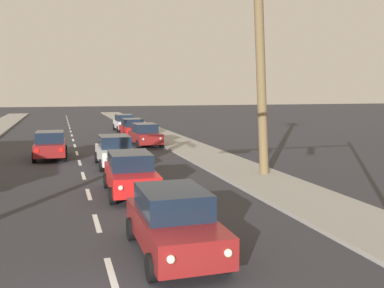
{
  "coord_description": "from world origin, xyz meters",
  "views": [
    {
      "loc": [
        -1.0,
        -7.44,
        4.16
      ],
      "look_at": [
        3.6,
        8.0,
        2.2
      ],
      "focal_mm": 41.53,
      "sensor_mm": 36.0,
      "label": 1
    }
  ],
  "objects_px": {
    "sedan_oncoming_far": "(50,145)",
    "sedan_parked_mid_kerb": "(145,135)",
    "palm_right_second": "(260,40)",
    "sedan_third_in_queue": "(130,173)",
    "sedan_fifth_in_queue": "(115,151)",
    "traffic_signal_mast": "(315,17)",
    "sedan_parked_nearest_kerb": "(132,128)",
    "sedan_parked_far_kerb": "(124,123)",
    "sedan_lead_at_stop_bar": "(174,222)"
  },
  "relations": [
    {
      "from": "sedan_third_in_queue",
      "to": "sedan_parked_mid_kerb",
      "type": "distance_m",
      "value": 15.53
    },
    {
      "from": "traffic_signal_mast",
      "to": "sedan_parked_far_kerb",
      "type": "relative_size",
      "value": 2.3
    },
    {
      "from": "sedan_oncoming_far",
      "to": "palm_right_second",
      "type": "height_order",
      "value": "palm_right_second"
    },
    {
      "from": "sedan_third_in_queue",
      "to": "palm_right_second",
      "type": "xyz_separation_m",
      "value": [
        6.43,
        1.82,
        5.61
      ]
    },
    {
      "from": "sedan_lead_at_stop_bar",
      "to": "sedan_parked_mid_kerb",
      "type": "height_order",
      "value": "same"
    },
    {
      "from": "sedan_lead_at_stop_bar",
      "to": "sedan_parked_far_kerb",
      "type": "xyz_separation_m",
      "value": [
        3.64,
        34.83,
        0.0
      ]
    },
    {
      "from": "sedan_fifth_in_queue",
      "to": "sedan_parked_far_kerb",
      "type": "height_order",
      "value": "same"
    },
    {
      "from": "sedan_oncoming_far",
      "to": "sedan_fifth_in_queue",
      "type": "bearing_deg",
      "value": -47.76
    },
    {
      "from": "sedan_oncoming_far",
      "to": "sedan_parked_mid_kerb",
      "type": "relative_size",
      "value": 0.99
    },
    {
      "from": "sedan_lead_at_stop_bar",
      "to": "sedan_oncoming_far",
      "type": "xyz_separation_m",
      "value": [
        -3.29,
        17.58,
        0.0
      ]
    },
    {
      "from": "sedan_fifth_in_queue",
      "to": "sedan_parked_far_kerb",
      "type": "relative_size",
      "value": 1.0
    },
    {
      "from": "sedan_lead_at_stop_bar",
      "to": "sedan_oncoming_far",
      "type": "height_order",
      "value": "same"
    },
    {
      "from": "traffic_signal_mast",
      "to": "sedan_third_in_queue",
      "type": "distance_m",
      "value": 11.55
    },
    {
      "from": "sedan_fifth_in_queue",
      "to": "sedan_oncoming_far",
      "type": "bearing_deg",
      "value": 132.24
    },
    {
      "from": "traffic_signal_mast",
      "to": "sedan_parked_mid_kerb",
      "type": "xyz_separation_m",
      "value": [
        1.72,
        25.6,
        -4.58
      ]
    },
    {
      "from": "sedan_fifth_in_queue",
      "to": "sedan_parked_mid_kerb",
      "type": "bearing_deg",
      "value": 68.59
    },
    {
      "from": "sedan_parked_nearest_kerb",
      "to": "sedan_third_in_queue",
      "type": "bearing_deg",
      "value": -99.23
    },
    {
      "from": "sedan_oncoming_far",
      "to": "sedan_parked_nearest_kerb",
      "type": "xyz_separation_m",
      "value": [
        6.67,
        10.36,
        0.0
      ]
    },
    {
      "from": "sedan_parked_nearest_kerb",
      "to": "palm_right_second",
      "type": "xyz_separation_m",
      "value": [
        3.01,
        -19.22,
        5.61
      ]
    },
    {
      "from": "sedan_parked_nearest_kerb",
      "to": "sedan_parked_mid_kerb",
      "type": "bearing_deg",
      "value": -89.93
    },
    {
      "from": "sedan_fifth_in_queue",
      "to": "sedan_parked_mid_kerb",
      "type": "distance_m",
      "value": 8.87
    },
    {
      "from": "sedan_parked_mid_kerb",
      "to": "palm_right_second",
      "type": "distance_m",
      "value": 14.76
    },
    {
      "from": "traffic_signal_mast",
      "to": "sedan_parked_mid_kerb",
      "type": "height_order",
      "value": "traffic_signal_mast"
    },
    {
      "from": "sedan_lead_at_stop_bar",
      "to": "sedan_parked_mid_kerb",
      "type": "xyz_separation_m",
      "value": [
        3.4,
        22.04,
        0.0
      ]
    },
    {
      "from": "sedan_third_in_queue",
      "to": "sedan_parked_far_kerb",
      "type": "height_order",
      "value": "same"
    },
    {
      "from": "sedan_fifth_in_queue",
      "to": "sedan_oncoming_far",
      "type": "height_order",
      "value": "same"
    },
    {
      "from": "sedan_parked_far_kerb",
      "to": "palm_right_second",
      "type": "height_order",
      "value": "palm_right_second"
    },
    {
      "from": "sedan_lead_at_stop_bar",
      "to": "sedan_third_in_queue",
      "type": "height_order",
      "value": "same"
    },
    {
      "from": "sedan_lead_at_stop_bar",
      "to": "sedan_fifth_in_queue",
      "type": "distance_m",
      "value": 13.78
    },
    {
      "from": "sedan_oncoming_far",
      "to": "sedan_parked_far_kerb",
      "type": "bearing_deg",
      "value": 68.12
    },
    {
      "from": "sedan_lead_at_stop_bar",
      "to": "palm_right_second",
      "type": "xyz_separation_m",
      "value": [
        6.39,
        8.71,
        5.61
      ]
    },
    {
      "from": "palm_right_second",
      "to": "sedan_parked_nearest_kerb",
      "type": "bearing_deg",
      "value": 98.89
    },
    {
      "from": "sedan_lead_at_stop_bar",
      "to": "palm_right_second",
      "type": "height_order",
      "value": "palm_right_second"
    },
    {
      "from": "sedan_fifth_in_queue",
      "to": "sedan_parked_nearest_kerb",
      "type": "xyz_separation_m",
      "value": [
        3.23,
        14.15,
        0.0
      ]
    },
    {
      "from": "sedan_oncoming_far",
      "to": "sedan_parked_nearest_kerb",
      "type": "relative_size",
      "value": 1.0
    },
    {
      "from": "sedan_fifth_in_queue",
      "to": "sedan_parked_mid_kerb",
      "type": "xyz_separation_m",
      "value": [
        3.24,
        8.25,
        0.0
      ]
    },
    {
      "from": "sedan_lead_at_stop_bar",
      "to": "sedan_fifth_in_queue",
      "type": "relative_size",
      "value": 1.0
    },
    {
      "from": "sedan_third_in_queue",
      "to": "sedan_oncoming_far",
      "type": "xyz_separation_m",
      "value": [
        -3.25,
        10.68,
        0.0
      ]
    },
    {
      "from": "sedan_parked_far_kerb",
      "to": "traffic_signal_mast",
      "type": "bearing_deg",
      "value": -92.94
    },
    {
      "from": "sedan_parked_mid_kerb",
      "to": "sedan_oncoming_far",
      "type": "bearing_deg",
      "value": -146.27
    },
    {
      "from": "sedan_third_in_queue",
      "to": "sedan_oncoming_far",
      "type": "bearing_deg",
      "value": 106.93
    },
    {
      "from": "sedan_lead_at_stop_bar",
      "to": "sedan_third_in_queue",
      "type": "relative_size",
      "value": 0.99
    },
    {
      "from": "sedan_oncoming_far",
      "to": "sedan_parked_nearest_kerb",
      "type": "height_order",
      "value": "same"
    },
    {
      "from": "sedan_third_in_queue",
      "to": "sedan_oncoming_far",
      "type": "relative_size",
      "value": 1.0
    },
    {
      "from": "sedan_oncoming_far",
      "to": "palm_right_second",
      "type": "xyz_separation_m",
      "value": [
        9.68,
        -8.86,
        5.61
      ]
    },
    {
      "from": "sedan_parked_nearest_kerb",
      "to": "sedan_parked_far_kerb",
      "type": "distance_m",
      "value": 6.9
    },
    {
      "from": "sedan_oncoming_far",
      "to": "traffic_signal_mast",
      "type": "bearing_deg",
      "value": -76.8
    },
    {
      "from": "sedan_lead_at_stop_bar",
      "to": "palm_right_second",
      "type": "distance_m",
      "value": 12.18
    },
    {
      "from": "sedan_oncoming_far",
      "to": "sedan_parked_mid_kerb",
      "type": "distance_m",
      "value": 8.03
    },
    {
      "from": "sedan_fifth_in_queue",
      "to": "sedan_oncoming_far",
      "type": "relative_size",
      "value": 1.0
    }
  ]
}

